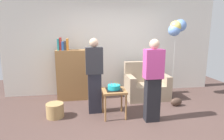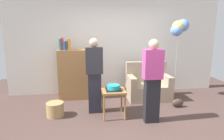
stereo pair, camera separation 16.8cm
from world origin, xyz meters
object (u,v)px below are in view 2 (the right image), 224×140
Objects in this scene: bookshelf at (74,74)px; balloon_bunch at (179,27)px; couch at (148,86)px; wicker_basket at (55,109)px; person_blowing_candles at (94,75)px; handbag at (178,103)px; person_holding_cake at (152,81)px; side_table at (113,94)px; birthday_cake at (113,88)px.

balloon_bunch is at bearing -5.77° from bookshelf.
couch reaches higher than wicker_basket.
person_blowing_candles is 0.79× the size of balloon_bunch.
bookshelf is 2.69m from handbag.
wicker_basket is 2.80m from handbag.
couch is 0.67× the size of person_blowing_candles.
couch is 1.44m from person_holding_cake.
side_table is at bearing -136.70° from couch.
bookshelf reaches higher than side_table.
handbag is (1.96, 0.03, -0.73)m from person_blowing_candles.
side_table is at bearing -7.18° from wicker_basket.
wicker_basket is (-1.22, 0.15, -0.34)m from side_table.
balloon_bunch reaches higher than couch.
couch is 1.89× the size of side_table.
person_holding_cake is (1.09, -0.60, 0.00)m from person_blowing_candles.
person_holding_cake is (0.71, -0.32, 0.34)m from side_table.
side_table is at bearing -168.93° from handbag.
person_blowing_candles reaches higher than handbag.
bookshelf is 0.78× the size of balloon_bunch.
person_holding_cake is at bearing -44.04° from bookshelf.
person_blowing_candles is at bearing 143.23° from side_table.
birthday_cake is at bearing -50.44° from person_blowing_candles.
couch is 0.68× the size of bookshelf.
balloon_bunch reaches higher than person_holding_cake.
handbag is (0.53, -0.68, -0.24)m from couch.
couch is 0.53× the size of balloon_bunch.
birthday_cake reaches higher than side_table.
handbag is at bearing -118.27° from person_holding_cake.
couch is at bearing -78.65° from person_holding_cake.
birthday_cake reaches higher than wicker_basket.
person_holding_cake is at bearing -23.92° from birthday_cake.
balloon_bunch reaches higher than handbag.
person_blowing_candles is at bearing 143.23° from birthday_cake.
side_table is 0.58m from person_blowing_candles.
balloon_bunch is (3.03, 0.80, 1.71)m from wicker_basket.
wicker_basket is (-1.93, 0.47, -0.68)m from person_holding_cake.
balloon_bunch is at bearing 27.94° from side_table.
side_table reaches higher than wicker_basket.
balloon_bunch is (1.09, 1.27, 1.03)m from person_holding_cake.
person_blowing_candles reaches higher than couch.
wicker_basket is at bearing 12.29° from person_holding_cake.
wicker_basket is 1.29× the size of handbag.
bookshelf is 5.04× the size of birthday_cake.
bookshelf is at bearing 159.52° from handbag.
handbag is (0.87, 0.62, -0.73)m from person_holding_cake.
balloon_bunch is at bearing 3.49° from person_blowing_candles.
birthday_cake is at bearing -136.70° from couch.
handbag is at bearing -52.42° from couch.
bookshelf is 2.23m from person_holding_cake.
person_blowing_candles is at bearing -2.82° from person_holding_cake.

